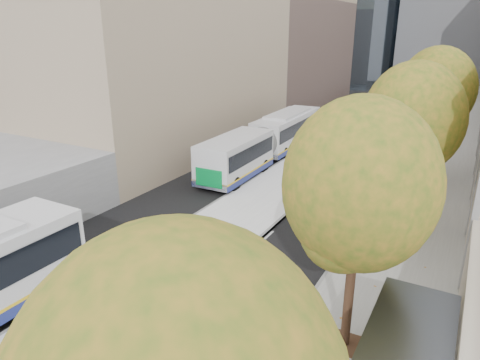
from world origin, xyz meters
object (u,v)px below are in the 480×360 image
Objects in this scene: cyclist at (193,323)px; bus_shelter at (416,352)px; distant_car at (372,95)px; bus_far at (268,140)px.

bus_shelter is at bearing -8.86° from cyclist.
cyclist is 53.24m from distant_car.
distant_car is (-6.73, 52.81, -0.17)m from cyclist.
bus_shelter is 2.13× the size of cyclist.
bus_far is 33.67m from distant_car.
bus_shelter reaches higher than cyclist.
cyclist is (-6.18, -0.15, -1.42)m from bus_shelter.
cyclist is at bearing -72.09° from bus_far.
bus_shelter is 1.26× the size of distant_car.
cyclist is 0.59× the size of distant_car.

